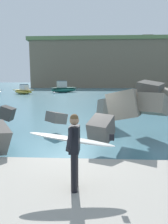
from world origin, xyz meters
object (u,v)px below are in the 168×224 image
(mooring_buoy_middle, at_px, (54,93))
(station_building_central, at_px, (158,41))
(station_building_west, at_px, (146,41))
(boat_mid_right, at_px, (63,89))
(boat_near_left, at_px, (23,91))
(surfer_with_board, at_px, (74,145))

(mooring_buoy_middle, height_order, station_building_central, station_building_central)
(station_building_west, relative_size, station_building_central, 0.58)
(mooring_buoy_middle, bearing_deg, boat_mid_right, 80.15)
(boat_near_left, xyz_separation_m, station_building_central, (40.63, 52.03, 18.16))
(boat_mid_right, distance_m, station_building_west, 55.95)
(boat_mid_right, distance_m, station_building_central, 60.24)
(mooring_buoy_middle, height_order, station_building_west, station_building_west)
(boat_mid_right, bearing_deg, boat_near_left, -143.31)
(surfer_with_board, bearing_deg, boat_near_left, 111.03)
(surfer_with_board, distance_m, station_building_central, 92.89)
(surfer_with_board, bearing_deg, station_building_west, 75.65)
(station_building_central, bearing_deg, boat_near_left, -127.98)
(boat_mid_right, distance_m, mooring_buoy_middle, 5.67)
(surfer_with_board, xyz_separation_m, boat_near_left, (-13.48, 35.07, -0.68))
(surfer_with_board, height_order, boat_near_left, surfer_with_board)
(boat_mid_right, xyz_separation_m, mooring_buoy_middle, (-0.97, -5.56, -0.57))
(boat_mid_right, height_order, station_building_west, station_building_west)
(station_building_central, bearing_deg, mooring_buoy_middle, -123.40)
(boat_mid_right, bearing_deg, station_building_central, 54.36)
(boat_near_left, bearing_deg, surfer_with_board, -68.97)
(mooring_buoy_middle, distance_m, station_building_central, 65.31)
(surfer_with_board, height_order, boat_mid_right, boat_mid_right)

